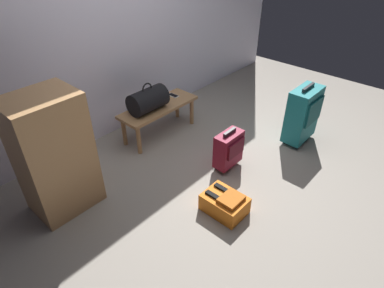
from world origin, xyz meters
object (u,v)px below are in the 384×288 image
at_px(duffel_bag_black, 148,100).
at_px(suitcase_small_burgundy, 229,149).
at_px(backpack_orange, 225,203).
at_px(cell_phone, 173,95).
at_px(side_cabinet, 54,155).
at_px(bench, 159,110).
at_px(suitcase_upright_teal, 303,114).

xyz_separation_m(duffel_bag_black, suitcase_small_burgundy, (0.17, -1.03, -0.28)).
relative_size(duffel_bag_black, backpack_orange, 1.16).
xyz_separation_m(cell_phone, side_cabinet, (-1.71, -0.29, 0.16)).
distance_m(bench, side_cabinet, 1.44).
height_order(bench, backpack_orange, bench).
distance_m(bench, cell_phone, 0.31).
xyz_separation_m(bench, duffel_bag_black, (-0.15, 0.00, 0.19)).
relative_size(bench, cell_phone, 6.94).
relative_size(cell_phone, backpack_orange, 0.38).
xyz_separation_m(suitcase_small_burgundy, side_cabinet, (-1.42, 0.80, 0.31)).
relative_size(cell_phone, suitcase_upright_teal, 0.20).
bearing_deg(duffel_bag_black, backpack_orange, -104.61).
height_order(duffel_bag_black, backpack_orange, duffel_bag_black).
relative_size(duffel_bag_black, suitcase_small_burgundy, 0.96).
xyz_separation_m(cell_phone, backpack_orange, (-0.82, -1.45, -0.30)).
bearing_deg(side_cabinet, bench, 9.22).
distance_m(bench, backpack_orange, 1.50).
distance_m(suitcase_upright_teal, side_cabinet, 2.65).
bearing_deg(suitcase_small_burgundy, bench, 90.99).
height_order(suitcase_upright_teal, backpack_orange, suitcase_upright_teal).
xyz_separation_m(suitcase_upright_teal, side_cabinet, (-2.39, 1.12, 0.19)).
distance_m(duffel_bag_black, side_cabinet, 1.27).
bearing_deg(backpack_orange, side_cabinet, 127.59).
relative_size(duffel_bag_black, cell_phone, 3.06).
distance_m(suitcase_small_burgundy, side_cabinet, 1.66).
bearing_deg(side_cabinet, suitcase_upright_teal, -25.03).
bearing_deg(bench, suitcase_upright_teal, -53.75).
distance_m(bench, suitcase_small_burgundy, 1.03).
distance_m(cell_phone, suitcase_upright_teal, 1.56).
height_order(cell_phone, side_cabinet, side_cabinet).
bearing_deg(suitcase_upright_teal, cell_phone, 115.99).
height_order(suitcase_upright_teal, suitcase_small_burgundy, suitcase_upright_teal).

